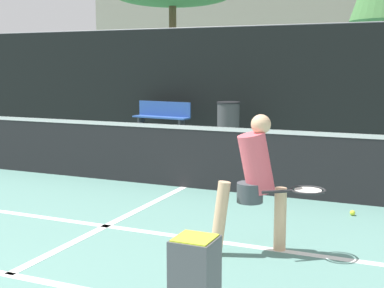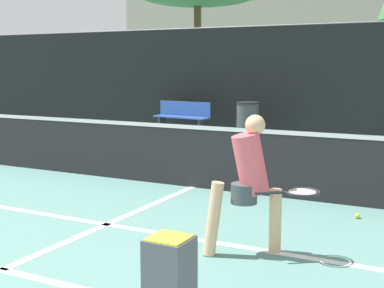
% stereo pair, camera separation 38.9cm
% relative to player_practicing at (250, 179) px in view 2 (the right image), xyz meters
% --- Properties ---
extents(court_baseline_near, '(11.00, 0.10, 0.01)m').
position_rel_player_practicing_xyz_m(court_baseline_near, '(-1.82, -1.44, -0.74)').
color(court_baseline_near, white).
rests_on(court_baseline_near, ground).
extents(court_service_line, '(8.25, 0.10, 0.01)m').
position_rel_player_practicing_xyz_m(court_service_line, '(-1.82, 0.14, -0.74)').
color(court_service_line, white).
rests_on(court_service_line, ground).
extents(court_center_mark, '(0.10, 3.76, 0.01)m').
position_rel_player_practicing_xyz_m(court_center_mark, '(-1.82, 0.45, -0.74)').
color(court_center_mark, white).
rests_on(court_center_mark, ground).
extents(net, '(11.09, 0.09, 1.07)m').
position_rel_player_practicing_xyz_m(net, '(-1.82, 2.33, -0.24)').
color(net, slate).
rests_on(net, ground).
extents(fence_back, '(24.00, 0.06, 2.89)m').
position_rel_player_practicing_xyz_m(fence_back, '(-1.82, 8.83, 0.69)').
color(fence_back, black).
rests_on(fence_back, ground).
extents(player_practicing, '(1.14, 0.64, 1.38)m').
position_rel_player_practicing_xyz_m(player_practicing, '(0.00, 0.00, 0.00)').
color(player_practicing, '#DBAD84').
rests_on(player_practicing, ground).
extents(tennis_ball_scattered_5, '(0.07, 0.07, 0.07)m').
position_rel_player_practicing_xyz_m(tennis_ball_scattered_5, '(0.72, 1.75, -0.71)').
color(tennis_ball_scattered_5, '#D1E033').
rests_on(tennis_ball_scattered_5, ground).
extents(ball_hopper, '(0.28, 0.28, 0.71)m').
position_rel_player_practicing_xyz_m(ball_hopper, '(0.13, -1.79, -0.37)').
color(ball_hopper, '#4C4C51').
rests_on(ball_hopper, ground).
extents(courtside_bench, '(1.70, 0.58, 0.86)m').
position_rel_player_practicing_xyz_m(courtside_bench, '(-5.11, 8.10, -0.28)').
color(courtside_bench, '#2D519E').
rests_on(courtside_bench, ground).
extents(trash_bin, '(0.59, 0.59, 0.92)m').
position_rel_player_practicing_xyz_m(trash_bin, '(-3.13, 7.92, -0.28)').
color(trash_bin, '#3F3F42').
rests_on(trash_bin, ground).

